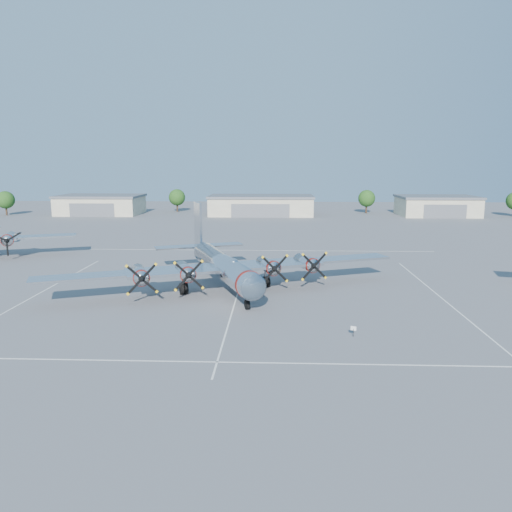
{
  "coord_description": "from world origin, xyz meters",
  "views": [
    {
      "loc": [
        4.22,
        -56.05,
        14.27
      ],
      "look_at": [
        1.81,
        2.94,
        3.2
      ],
      "focal_mm": 35.0,
      "sensor_mm": 36.0,
      "label": 1
    }
  ],
  "objects_px": {
    "hangar_center": "(261,205)",
    "info_placard": "(353,329)",
    "tree_west": "(177,197)",
    "hangar_east": "(437,206)",
    "main_bomber_b29": "(222,287)",
    "hangar_west": "(101,205)",
    "tree_far_west": "(5,200)",
    "tree_east": "(367,198)"
  },
  "relations": [
    {
      "from": "hangar_west",
      "to": "main_bomber_b29",
      "type": "height_order",
      "value": "hangar_west"
    },
    {
      "from": "tree_far_west",
      "to": "tree_east",
      "type": "relative_size",
      "value": 1.0
    },
    {
      "from": "tree_far_west",
      "to": "info_placard",
      "type": "height_order",
      "value": "tree_far_west"
    },
    {
      "from": "hangar_center",
      "to": "info_placard",
      "type": "relative_size",
      "value": 31.49
    },
    {
      "from": "hangar_west",
      "to": "tree_east",
      "type": "relative_size",
      "value": 3.4
    },
    {
      "from": "hangar_west",
      "to": "tree_far_west",
      "type": "relative_size",
      "value": 3.4
    },
    {
      "from": "tree_far_west",
      "to": "hangar_west",
      "type": "bearing_deg",
      "value": 9.01
    },
    {
      "from": "tree_west",
      "to": "hangar_west",
      "type": "bearing_deg",
      "value": -158.11
    },
    {
      "from": "main_bomber_b29",
      "to": "hangar_center",
      "type": "bearing_deg",
      "value": 67.0
    },
    {
      "from": "hangar_center",
      "to": "main_bomber_b29",
      "type": "distance_m",
      "value": 81.9
    },
    {
      "from": "hangar_center",
      "to": "hangar_east",
      "type": "height_order",
      "value": "same"
    },
    {
      "from": "hangar_west",
      "to": "hangar_center",
      "type": "distance_m",
      "value": 45.0
    },
    {
      "from": "tree_west",
      "to": "info_placard",
      "type": "height_order",
      "value": "tree_west"
    },
    {
      "from": "main_bomber_b29",
      "to": "hangar_east",
      "type": "bearing_deg",
      "value": 36.99
    },
    {
      "from": "hangar_center",
      "to": "main_bomber_b29",
      "type": "height_order",
      "value": "hangar_center"
    },
    {
      "from": "main_bomber_b29",
      "to": "info_placard",
      "type": "height_order",
      "value": "main_bomber_b29"
    },
    {
      "from": "tree_far_west",
      "to": "info_placard",
      "type": "distance_m",
      "value": 124.08
    },
    {
      "from": "hangar_center",
      "to": "main_bomber_b29",
      "type": "xyz_separation_m",
      "value": [
        -2.09,
        -81.83,
        -2.71
      ]
    },
    {
      "from": "tree_west",
      "to": "info_placard",
      "type": "bearing_deg",
      "value": -71.41
    },
    {
      "from": "hangar_center",
      "to": "tree_far_west",
      "type": "xyz_separation_m",
      "value": [
        -70.0,
        -3.96,
        1.51
      ]
    },
    {
      "from": "tree_far_west",
      "to": "hangar_east",
      "type": "bearing_deg",
      "value": 1.92
    },
    {
      "from": "hangar_west",
      "to": "hangar_east",
      "type": "relative_size",
      "value": 1.1
    },
    {
      "from": "hangar_center",
      "to": "tree_west",
      "type": "xyz_separation_m",
      "value": [
        -25.0,
        8.04,
        1.51
      ]
    },
    {
      "from": "hangar_east",
      "to": "tree_far_west",
      "type": "distance_m",
      "value": 118.08
    },
    {
      "from": "hangar_center",
      "to": "tree_east",
      "type": "xyz_separation_m",
      "value": [
        30.0,
        6.04,
        1.51
      ]
    },
    {
      "from": "tree_west",
      "to": "hangar_center",
      "type": "bearing_deg",
      "value": -17.82
    },
    {
      "from": "tree_east",
      "to": "main_bomber_b29",
      "type": "bearing_deg",
      "value": -110.06
    },
    {
      "from": "hangar_east",
      "to": "main_bomber_b29",
      "type": "relative_size",
      "value": 0.51
    },
    {
      "from": "hangar_west",
      "to": "info_placard",
      "type": "relative_size",
      "value": 24.88
    },
    {
      "from": "tree_west",
      "to": "info_placard",
      "type": "xyz_separation_m",
      "value": [
        35.71,
        -106.18,
        -3.58
      ]
    },
    {
      "from": "hangar_west",
      "to": "hangar_center",
      "type": "bearing_deg",
      "value": -0.0
    },
    {
      "from": "hangar_east",
      "to": "tree_west",
      "type": "xyz_separation_m",
      "value": [
        -73.0,
        8.04,
        1.51
      ]
    },
    {
      "from": "hangar_west",
      "to": "hangar_center",
      "type": "xyz_separation_m",
      "value": [
        45.0,
        -0.0,
        -0.0
      ]
    },
    {
      "from": "hangar_east",
      "to": "tree_east",
      "type": "bearing_deg",
      "value": 161.46
    },
    {
      "from": "hangar_west",
      "to": "info_placard",
      "type": "xyz_separation_m",
      "value": [
        55.71,
        -98.15,
        -2.07
      ]
    },
    {
      "from": "tree_far_west",
      "to": "tree_east",
      "type": "bearing_deg",
      "value": 5.71
    },
    {
      "from": "tree_west",
      "to": "main_bomber_b29",
      "type": "bearing_deg",
      "value": -75.7
    },
    {
      "from": "hangar_center",
      "to": "tree_far_west",
      "type": "height_order",
      "value": "tree_far_west"
    },
    {
      "from": "tree_far_west",
      "to": "tree_east",
      "type": "height_order",
      "value": "same"
    },
    {
      "from": "hangar_west",
      "to": "hangar_east",
      "type": "distance_m",
      "value": 93.0
    },
    {
      "from": "tree_east",
      "to": "tree_west",
      "type": "bearing_deg",
      "value": 177.92
    },
    {
      "from": "info_placard",
      "to": "tree_east",
      "type": "bearing_deg",
      "value": 102.29
    }
  ]
}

